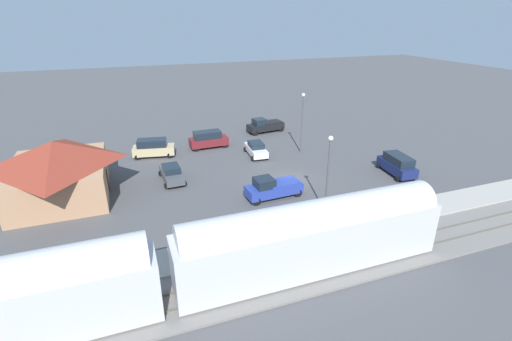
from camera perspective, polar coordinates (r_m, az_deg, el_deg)
The scene contains 14 objects.
ground_plane at distance 39.18m, azimuth 5.27°, elevation -1.46°, with size 200.00×200.00×0.00m, color #4C4C4F.
railway_track at distance 28.83m, azimuth 17.46°, elevation -12.15°, with size 4.80×70.00×0.30m.
platform at distance 31.46m, azimuth 13.13°, elevation -8.30°, with size 3.20×46.00×0.30m.
station_building at distance 38.91m, azimuth -28.26°, elevation 0.24°, with size 10.71×8.94×5.61m.
pedestrian_on_platform at distance 30.71m, azimuth 12.12°, elevation -6.59°, with size 0.36×0.36×1.71m.
sedan_charcoal at distance 39.39m, azimuth -12.87°, elevation -0.44°, with size 4.58×2.43×1.74m.
sedan_white at distance 45.41m, azimuth 0.01°, elevation 3.35°, with size 4.62×2.51×1.74m.
suv_maroon at distance 48.52m, azimuth -7.37°, elevation 4.81°, with size 2.09×4.95×2.22m.
suv_tan at distance 46.71m, azimuth -15.56°, elevation 3.40°, with size 2.84×5.18×2.22m.
suv_navy at distance 42.83m, azimuth 20.95°, elevation 0.90°, with size 5.08×2.80×2.22m.
pickup_black at distance 54.69m, azimuth 1.38°, elevation 6.96°, with size 2.69×5.62×2.14m.
pickup_blue at distance 35.01m, azimuth 2.62°, elevation -2.65°, with size 2.28×5.51×2.14m.
light_pole_near_platform at distance 31.63m, azimuth 11.12°, elevation 0.86°, with size 0.44×0.44×7.03m.
light_pole_lot_center at distance 45.84m, azimuth 7.16°, elevation 8.39°, with size 0.44×0.44×7.46m.
Camera 1 is at (-32.02, 15.69, 16.22)m, focal length 25.95 mm.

